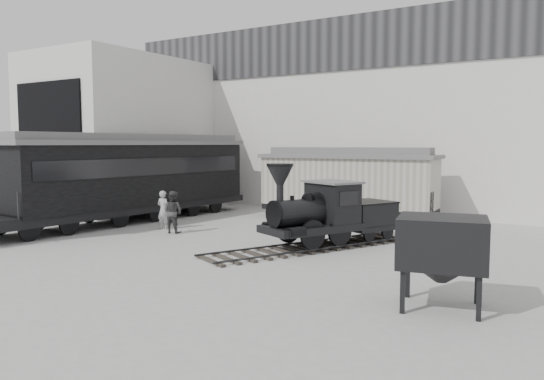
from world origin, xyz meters
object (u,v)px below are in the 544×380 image
Objects in this scene: locomotive at (326,217)px; coal_hopper at (442,249)px; boxcar at (348,182)px; visitor_a at (163,210)px; visitor_b at (173,212)px; passenger_coach at (131,177)px.

locomotive is 7.81m from coal_hopper.
visitor_a is at bearing -132.78° from boxcar.
locomotive is 7.10m from visitor_b.
passenger_coach is at bearing -21.11° from visitor_a.
passenger_coach is 8.29× the size of visitor_b.
visitor_a is at bearing -33.17° from visitor_b.
passenger_coach reaches higher than visitor_a.
locomotive is at bearing 123.99° from coal_hopper.
boxcar is at bearing -127.39° from visitor_b.
locomotive is 11.37m from passenger_coach.
boxcar is at bearing 38.85° from passenger_coach.
coal_hopper is (7.82, -12.51, -0.52)m from boxcar.
visitor_a is at bearing -153.71° from locomotive.
passenger_coach is 4.69m from visitor_b.
coal_hopper is at bearing -61.10° from boxcar.
coal_hopper is at bearing 155.99° from visitor_a.
passenger_coach is at bearing 147.30° from coal_hopper.
passenger_coach is 6.66× the size of coal_hopper.
boxcar is at bearing 132.73° from locomotive.
visitor_b is at bearing -125.16° from boxcar.
coal_hopper is at bearing -15.91° from passenger_coach.
coal_hopper is (12.70, -4.72, 0.50)m from visitor_b.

